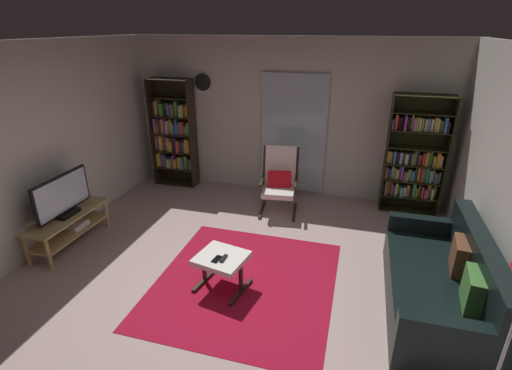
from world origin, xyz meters
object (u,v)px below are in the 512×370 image
(lounge_armchair, at_px, (280,178))
(bookshelf_near_tv, at_px, (174,135))
(tv_stand, at_px, (70,224))
(television, at_px, (63,197))
(cell_phone, at_px, (217,259))
(bookshelf_near_sofa, at_px, (415,158))
(leather_sofa, at_px, (442,285))
(ottoman, at_px, (222,262))
(tv_remote, at_px, (224,258))
(wall_clock, at_px, (203,82))

(lounge_armchair, bearing_deg, bookshelf_near_tv, 164.91)
(tv_stand, xyz_separation_m, television, (0.00, -0.02, 0.41))
(tv_stand, xyz_separation_m, cell_phone, (2.26, -0.40, 0.13))
(bookshelf_near_sofa, distance_m, lounge_armchair, 2.08)
(leather_sofa, xyz_separation_m, lounge_armchair, (-2.11, 1.83, 0.23))
(leather_sofa, relative_size, cell_phone, 13.92)
(lounge_armchair, relative_size, cell_phone, 7.30)
(bookshelf_near_tv, bearing_deg, ottoman, -54.73)
(tv_stand, xyz_separation_m, tv_remote, (2.33, -0.37, 0.13))
(television, bearing_deg, wall_clock, 70.05)
(tv_stand, distance_m, ottoman, 2.30)
(lounge_armchair, xyz_separation_m, tv_remote, (-0.14, -2.16, -0.11))
(bookshelf_near_tv, height_order, tv_remote, bookshelf_near_tv)
(bookshelf_near_sofa, xyz_separation_m, leather_sofa, (0.12, -2.36, -0.57))
(tv_stand, bearing_deg, television, -82.20)
(bookshelf_near_sofa, relative_size, wall_clock, 6.35)
(tv_stand, distance_m, bookshelf_near_sofa, 5.05)
(bookshelf_near_sofa, relative_size, leather_sofa, 0.94)
(leather_sofa, distance_m, wall_clock, 4.72)
(television, bearing_deg, lounge_armchair, 36.23)
(tv_remote, bearing_deg, bookshelf_near_tv, 128.19)
(tv_stand, distance_m, bookshelf_near_tv, 2.46)
(television, distance_m, tv_remote, 2.37)
(television, relative_size, bookshelf_near_sofa, 0.50)
(television, bearing_deg, tv_remote, -8.65)
(television, bearing_deg, ottoman, -7.56)
(cell_phone, height_order, wall_clock, wall_clock)
(lounge_armchair, relative_size, ottoman, 1.70)
(lounge_armchair, bearing_deg, ottoman, -95.00)
(ottoman, relative_size, wall_clock, 2.08)
(bookshelf_near_tv, distance_m, wall_clock, 1.07)
(bookshelf_near_tv, bearing_deg, leather_sofa, -29.72)
(tv_remote, xyz_separation_m, wall_clock, (-1.40, 2.90, 1.42))
(lounge_armchair, height_order, ottoman, lounge_armchair)
(ottoman, bearing_deg, tv_stand, 172.05)
(television, xyz_separation_m, bookshelf_near_tv, (0.39, 2.36, 0.22))
(bookshelf_near_sofa, relative_size, ottoman, 3.05)
(tv_stand, xyz_separation_m, bookshelf_near_sofa, (4.45, 2.33, 0.58))
(bookshelf_near_sofa, height_order, wall_clock, wall_clock)
(bookshelf_near_tv, distance_m, bookshelf_near_sofa, 4.05)
(wall_clock, bearing_deg, ottoman, -64.60)
(television, height_order, wall_clock, wall_clock)
(lounge_armchair, xyz_separation_m, wall_clock, (-1.54, 0.74, 1.32))
(tv_stand, relative_size, cell_phone, 8.66)
(television, xyz_separation_m, wall_clock, (0.93, 2.55, 1.14))
(leather_sofa, bearing_deg, tv_remote, -171.58)
(bookshelf_near_tv, bearing_deg, lounge_armchair, -15.09)
(tv_remote, distance_m, wall_clock, 3.52)
(tv_stand, relative_size, lounge_armchair, 1.19)
(tv_stand, distance_m, leather_sofa, 4.57)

